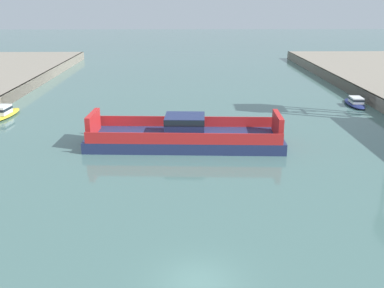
% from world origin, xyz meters
% --- Properties ---
extents(ground_plane, '(400.00, 400.00, 0.00)m').
position_xyz_m(ground_plane, '(0.00, 0.00, 0.00)').
color(ground_plane, '#476B66').
extents(chain_ferry, '(19.76, 7.15, 3.30)m').
position_xyz_m(chain_ferry, '(-0.60, 22.77, 0.99)').
color(chain_ferry, navy).
rests_on(chain_ferry, ground).
extents(moored_boat_near_right, '(2.55, 6.63, 1.26)m').
position_xyz_m(moored_boat_near_right, '(23.11, 39.69, 0.46)').
color(moored_boat_near_right, navy).
rests_on(moored_boat_near_right, ground).
extents(moored_boat_mid_left, '(2.53, 7.13, 1.48)m').
position_xyz_m(moored_boat_mid_left, '(-23.23, 34.44, 0.55)').
color(moored_boat_mid_left, yellow).
rests_on(moored_boat_mid_left, ground).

